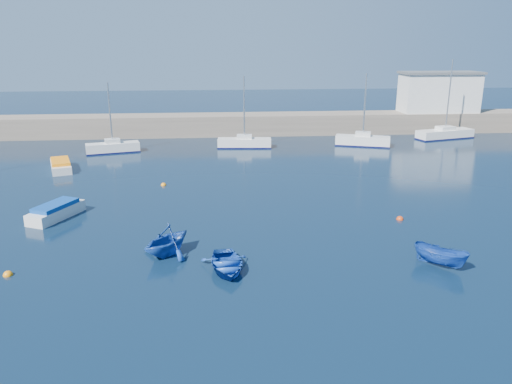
{
  "coord_description": "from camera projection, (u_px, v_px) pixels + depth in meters",
  "views": [
    {
      "loc": [
        -0.28,
        -18.94,
        11.59
      ],
      "look_at": [
        2.67,
        14.15,
        1.6
      ],
      "focal_mm": 35.0,
      "sensor_mm": 36.0,
      "label": 1
    }
  ],
  "objects": [
    {
      "name": "ground",
      "position": [
        223.0,
        323.0,
        21.43
      ],
      "size": [
        220.0,
        220.0,
        0.0
      ],
      "primitive_type": "plane",
      "color": "#0B1D31",
      "rests_on": "ground"
    },
    {
      "name": "back_wall",
      "position": [
        214.0,
        125.0,
        64.93
      ],
      "size": [
        96.0,
        4.5,
        2.6
      ],
      "primitive_type": "cube",
      "color": "#736657",
      "rests_on": "ground"
    },
    {
      "name": "harbor_office",
      "position": [
        439.0,
        93.0,
        66.39
      ],
      "size": [
        10.0,
        4.0,
        5.0
      ],
      "primitive_type": "cube",
      "color": "silver",
      "rests_on": "back_wall"
    },
    {
      "name": "sailboat_5",
      "position": [
        113.0,
        147.0,
        54.42
      ],
      "size": [
        5.85,
        3.01,
        7.56
      ],
      "rotation": [
        0.0,
        0.0,
        1.84
      ],
      "color": "silver",
      "rests_on": "ground"
    },
    {
      "name": "sailboat_6",
      "position": [
        244.0,
        142.0,
        57.09
      ],
      "size": [
        6.19,
        2.19,
        8.03
      ],
      "rotation": [
        0.0,
        0.0,
        1.49
      ],
      "color": "silver",
      "rests_on": "ground"
    },
    {
      "name": "sailboat_7",
      "position": [
        363.0,
        140.0,
        58.01
      ],
      "size": [
        6.4,
        3.64,
        8.26
      ],
      "rotation": [
        0.0,
        0.0,
        1.24
      ],
      "color": "silver",
      "rests_on": "ground"
    },
    {
      "name": "sailboat_8",
      "position": [
        445.0,
        134.0,
        62.47
      ],
      "size": [
        7.73,
        4.01,
        9.67
      ],
      "rotation": [
        0.0,
        0.0,
        1.84
      ],
      "color": "silver",
      "rests_on": "ground"
    },
    {
      "name": "motorboat_1",
      "position": [
        56.0,
        211.0,
        34.17
      ],
      "size": [
        3.19,
        4.5,
        1.05
      ],
      "rotation": [
        0.0,
        0.0,
        -0.44
      ],
      "color": "silver",
      "rests_on": "ground"
    },
    {
      "name": "motorboat_2",
      "position": [
        61.0,
        165.0,
        47.05
      ],
      "size": [
        3.09,
        5.05,
        0.98
      ],
      "rotation": [
        0.0,
        0.0,
        0.32
      ],
      "color": "silver",
      "rests_on": "ground"
    },
    {
      "name": "dinghy_center",
      "position": [
        226.0,
        264.0,
        26.3
      ],
      "size": [
        2.87,
        3.79,
        0.74
      ],
      "primitive_type": "imported",
      "rotation": [
        0.0,
        0.0,
        0.09
      ],
      "color": "#17429F",
      "rests_on": "ground"
    },
    {
      "name": "dinghy_left",
      "position": [
        167.0,
        240.0,
        28.12
      ],
      "size": [
        4.41,
        4.49,
        1.79
      ],
      "primitive_type": "imported",
      "rotation": [
        0.0,
        0.0,
        -0.67
      ],
      "color": "#17429F",
      "rests_on": "ground"
    },
    {
      "name": "dinghy_right",
      "position": [
        441.0,
        256.0,
        26.74
      ],
      "size": [
        2.88,
        2.94,
        1.16
      ],
      "primitive_type": "imported",
      "rotation": [
        0.0,
        0.0,
        0.76
      ],
      "color": "#17429F",
      "rests_on": "ground"
    },
    {
      "name": "buoy_0",
      "position": [
        8.0,
        275.0,
        25.86
      ],
      "size": [
        0.5,
        0.5,
        0.5
      ],
      "primitive_type": "sphere",
      "color": "orange",
      "rests_on": "ground"
    },
    {
      "name": "buoy_1",
      "position": [
        400.0,
        220.0,
        34.0
      ],
      "size": [
        0.49,
        0.49,
        0.49
      ],
      "primitive_type": "sphere",
      "color": "red",
      "rests_on": "ground"
    },
    {
      "name": "buoy_3",
      "position": [
        164.0,
        185.0,
        42.11
      ],
      "size": [
        0.46,
        0.46,
        0.46
      ],
      "primitive_type": "sphere",
      "color": "orange",
      "rests_on": "ground"
    }
  ]
}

